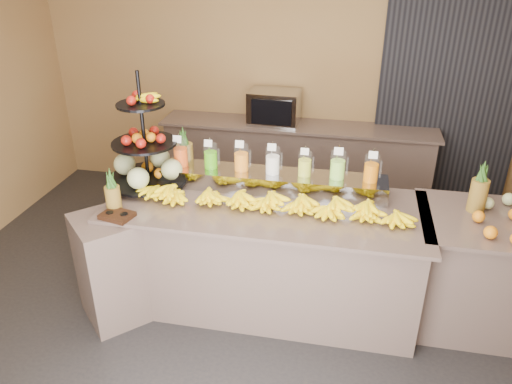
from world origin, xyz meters
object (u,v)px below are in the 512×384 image
(right_fruit_pile, at_px, (503,213))
(condiment_caddy, at_px, (117,215))
(pitcher_tray, at_px, (272,181))
(oven_warmer, at_px, (274,107))
(banana_heap, at_px, (270,198))
(fruit_stand, at_px, (152,158))

(right_fruit_pile, bearing_deg, condiment_caddy, -170.19)
(pitcher_tray, relative_size, right_fruit_pile, 3.80)
(pitcher_tray, distance_m, right_fruit_pile, 1.75)
(oven_warmer, bearing_deg, condiment_caddy, -106.01)
(pitcher_tray, distance_m, banana_heap, 0.32)
(condiment_caddy, bearing_deg, oven_warmer, 71.64)
(fruit_stand, height_order, right_fruit_pile, fruit_stand)
(fruit_stand, bearing_deg, pitcher_tray, 18.08)
(fruit_stand, xyz_separation_m, condiment_caddy, (-0.06, -0.59, -0.23))
(banana_heap, bearing_deg, fruit_stand, 168.47)
(pitcher_tray, bearing_deg, right_fruit_pile, -7.05)
(condiment_caddy, height_order, right_fruit_pile, right_fruit_pile)
(pitcher_tray, height_order, banana_heap, banana_heap)
(pitcher_tray, xyz_separation_m, condiment_caddy, (-1.05, -0.70, -0.06))
(pitcher_tray, relative_size, fruit_stand, 1.92)
(fruit_stand, xyz_separation_m, oven_warmer, (0.73, 1.78, -0.06))
(right_fruit_pile, bearing_deg, banana_heap, -176.48)
(pitcher_tray, height_order, right_fruit_pile, right_fruit_pile)
(banana_heap, xyz_separation_m, right_fruit_pile, (1.70, 0.10, 0.00))
(fruit_stand, bearing_deg, oven_warmer, 79.58)
(pitcher_tray, bearing_deg, oven_warmer, 99.06)
(pitcher_tray, xyz_separation_m, right_fruit_pile, (1.73, -0.21, 0.01))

